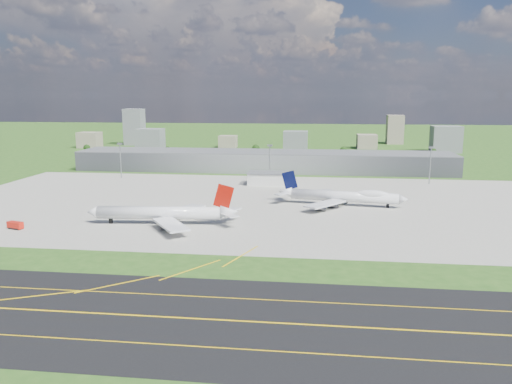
# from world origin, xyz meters

# --- Properties ---
(ground) EXTENTS (1400.00, 1400.00, 0.00)m
(ground) POSITION_xyz_m (0.00, 150.00, 0.00)
(ground) COLOR #285119
(ground) RESTS_ON ground
(taxiway) EXTENTS (1400.00, 60.00, 0.06)m
(taxiway) POSITION_xyz_m (0.00, -110.00, 0.03)
(taxiway) COLOR black
(taxiway) RESTS_ON ground
(apron) EXTENTS (360.00, 190.00, 0.08)m
(apron) POSITION_xyz_m (10.00, 40.00, 0.04)
(apron) COLOR gray
(apron) RESTS_ON ground
(terminal) EXTENTS (300.00, 42.00, 15.00)m
(terminal) POSITION_xyz_m (0.00, 165.00, 7.50)
(terminal) COLOR gray
(terminal) RESTS_ON ground
(ops_building) EXTENTS (26.00, 16.00, 8.00)m
(ops_building) POSITION_xyz_m (10.00, 100.00, 4.00)
(ops_building) COLOR silver
(ops_building) RESTS_ON ground
(mast_west) EXTENTS (3.50, 2.00, 25.90)m
(mast_west) POSITION_xyz_m (-100.00, 115.00, 17.71)
(mast_west) COLOR gray
(mast_west) RESTS_ON ground
(mast_center) EXTENTS (3.50, 2.00, 25.90)m
(mast_center) POSITION_xyz_m (10.00, 115.00, 17.71)
(mast_center) COLOR gray
(mast_center) RESTS_ON ground
(mast_east) EXTENTS (3.50, 2.00, 25.90)m
(mast_east) POSITION_xyz_m (120.00, 115.00, 17.71)
(mast_east) COLOR gray
(mast_east) RESTS_ON ground
(airliner_red_twin) EXTENTS (71.81, 55.79, 19.70)m
(airliner_red_twin) POSITION_xyz_m (-27.86, -12.17, 5.25)
(airliner_red_twin) COLOR silver
(airliner_red_twin) RESTS_ON ground
(airliner_blue_quad) EXTENTS (70.78, 55.03, 18.51)m
(airliner_blue_quad) POSITION_xyz_m (58.26, 39.44, 5.14)
(airliner_blue_quad) COLOR silver
(airliner_blue_quad) RESTS_ON ground
(fire_truck) EXTENTS (8.10, 4.85, 3.39)m
(fire_truck) POSITION_xyz_m (-92.88, -28.96, 1.69)
(fire_truck) COLOR red
(fire_truck) RESTS_ON ground
(tug_yellow) EXTENTS (3.96, 3.52, 1.73)m
(tug_yellow) POSITION_xyz_m (-15.19, -0.46, 0.90)
(tug_yellow) COLOR #CB9B0B
(tug_yellow) RESTS_ON ground
(van_white_near) EXTENTS (3.78, 5.20, 2.45)m
(van_white_near) POSITION_xyz_m (59.11, 44.18, 1.24)
(van_white_near) COLOR silver
(van_white_near) RESTS_ON ground
(van_white_far) EXTENTS (4.86, 2.60, 2.44)m
(van_white_far) POSITION_xyz_m (81.13, 54.55, 1.24)
(van_white_far) COLOR white
(van_white_far) RESTS_ON ground
(bldg_far_w) EXTENTS (24.00, 20.00, 18.00)m
(bldg_far_w) POSITION_xyz_m (-220.00, 320.00, 9.00)
(bldg_far_w) COLOR gray
(bldg_far_w) RESTS_ON ground
(bldg_w) EXTENTS (28.00, 22.00, 24.00)m
(bldg_w) POSITION_xyz_m (-140.00, 300.00, 12.00)
(bldg_w) COLOR slate
(bldg_w) RESTS_ON ground
(bldg_cw) EXTENTS (20.00, 18.00, 14.00)m
(bldg_cw) POSITION_xyz_m (-60.00, 340.00, 7.00)
(bldg_cw) COLOR gray
(bldg_cw) RESTS_ON ground
(bldg_c) EXTENTS (26.00, 20.00, 22.00)m
(bldg_c) POSITION_xyz_m (20.00, 310.00, 11.00)
(bldg_c) COLOR slate
(bldg_c) RESTS_ON ground
(bldg_ce) EXTENTS (22.00, 24.00, 16.00)m
(bldg_ce) POSITION_xyz_m (100.00, 350.00, 8.00)
(bldg_ce) COLOR gray
(bldg_ce) RESTS_ON ground
(bldg_e) EXTENTS (30.00, 22.00, 28.00)m
(bldg_e) POSITION_xyz_m (180.00, 320.00, 14.00)
(bldg_e) COLOR slate
(bldg_e) RESTS_ON ground
(bldg_tall_w) EXTENTS (22.00, 20.00, 44.00)m
(bldg_tall_w) POSITION_xyz_m (-180.00, 360.00, 22.00)
(bldg_tall_w) COLOR slate
(bldg_tall_w) RESTS_ON ground
(bldg_tall_e) EXTENTS (20.00, 18.00, 36.00)m
(bldg_tall_e) POSITION_xyz_m (140.00, 410.00, 18.00)
(bldg_tall_e) COLOR gray
(bldg_tall_e) RESTS_ON ground
(tree_far_w) EXTENTS (7.20, 7.20, 8.80)m
(tree_far_w) POSITION_xyz_m (-200.00, 270.00, 5.18)
(tree_far_w) COLOR #382314
(tree_far_w) RESTS_ON ground
(tree_w) EXTENTS (6.75, 6.75, 8.25)m
(tree_w) POSITION_xyz_m (-110.00, 265.00, 4.86)
(tree_w) COLOR #382314
(tree_w) RESTS_ON ground
(tree_c) EXTENTS (8.10, 8.10, 9.90)m
(tree_c) POSITION_xyz_m (-20.00, 280.00, 5.84)
(tree_c) COLOR #382314
(tree_c) RESTS_ON ground
(tree_e) EXTENTS (7.65, 7.65, 9.35)m
(tree_e) POSITION_xyz_m (70.00, 275.00, 5.51)
(tree_e) COLOR #382314
(tree_e) RESTS_ON ground
(tree_far_e) EXTENTS (6.30, 6.30, 7.70)m
(tree_far_e) POSITION_xyz_m (160.00, 285.00, 4.53)
(tree_far_e) COLOR #382314
(tree_far_e) RESTS_ON ground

